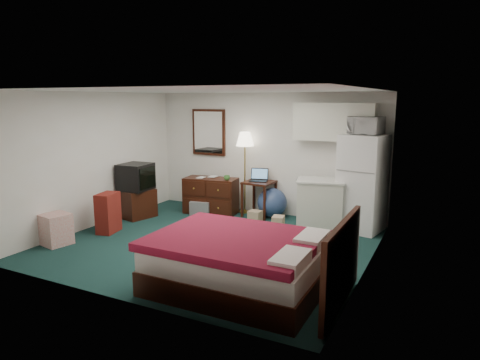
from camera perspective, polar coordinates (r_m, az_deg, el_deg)
The scene contains 25 objects.
floor at distance 7.22m, azimuth -3.78°, elevation -8.44°, with size 5.00×4.50×0.01m, color black.
ceiling at distance 6.82m, azimuth -4.05°, elevation 11.82°, with size 5.00×4.50×0.01m, color silver.
walls at distance 6.91m, azimuth -3.91°, elevation 1.40°, with size 5.01×4.51×2.50m.
mirror at distance 9.44m, azimuth -4.18°, elevation 6.36°, with size 0.80×0.06×1.00m, color white, non-canonical shape.
upper_cabinets at distance 8.21m, azimuth 12.46°, elevation 7.57°, with size 1.50×0.35×0.70m, color silver, non-canonical shape.
headboard at distance 5.02m, azimuth 13.42°, elevation -10.85°, with size 0.06×1.56×1.00m, color black, non-canonical shape.
dresser at distance 9.00m, azimuth -3.90°, elevation -2.08°, with size 1.10×0.50×0.75m, color black, non-canonical shape.
floor_lamp at distance 8.94m, azimuth 0.65°, elevation 0.97°, with size 0.37×0.37×1.70m, color #B59436, non-canonical shape.
desk at distance 8.77m, azimuth 2.56°, elevation -2.50°, with size 0.57×0.57×0.72m, color black, non-canonical shape.
exercise_ball at distance 8.70m, azimuth 4.30°, elevation -3.03°, with size 0.60×0.60×0.60m, color navy.
kitchen_counter at distance 8.07m, azimuth 10.60°, elevation -3.25°, with size 0.81×0.61×0.88m, color silver, non-canonical shape.
fridge at distance 8.02m, azimuth 15.99°, elevation -0.39°, with size 0.72×0.72×1.75m, color silver, non-canonical shape.
bed at distance 5.50m, azimuth -0.18°, elevation -10.99°, with size 2.07×1.62×0.66m, color #460C1B, non-canonical shape.
tv_stand at distance 8.95m, azimuth -13.62°, elevation -3.02°, with size 0.57×0.62×0.57m, color black, non-canonical shape.
suitcase at distance 8.05m, azimuth -17.18°, elevation -4.20°, with size 0.28×0.44×0.72m, color #611507, non-canonical shape.
retail_box at distance 7.71m, azimuth -23.33°, elevation -6.05°, with size 0.41×0.41×0.52m, color silver, non-canonical shape.
file_bin at distance 8.94m, azimuth -5.20°, elevation -3.71°, with size 0.41×0.31×0.29m, color slate, non-canonical shape.
cardboard_box_a at distance 8.44m, azimuth 2.03°, elevation -4.81°, with size 0.25×0.21×0.21m, color #94805D, non-canonical shape.
cardboard_box_b at distance 7.96m, azimuth 5.11°, elevation -5.69°, with size 0.21×0.25×0.25m, color #94805D, non-canonical shape.
laptop at distance 8.68m, azimuth 2.48°, elevation 0.63°, with size 0.36×0.29×0.25m, color black, non-canonical shape.
crt_tv at distance 8.82m, azimuth -13.75°, elevation 0.42°, with size 0.57×0.62×0.53m, color black, non-canonical shape.
microwave at distance 7.91m, azimuth 16.44°, elevation 7.25°, with size 0.56×0.31×0.38m, color silver.
book_a at distance 8.97m, azimuth -5.62°, elevation 0.94°, with size 0.15×0.02×0.20m, color #94805D.
book_b at distance 9.04m, azimuth -4.09°, elevation 1.09°, with size 0.16×0.02×0.22m, color #94805D.
mug at distance 8.66m, azimuth -1.76°, elevation 0.38°, with size 0.12×0.10×0.12m, color #3C7931.
Camera 1 is at (3.47, -5.87, 2.37)m, focal length 32.00 mm.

